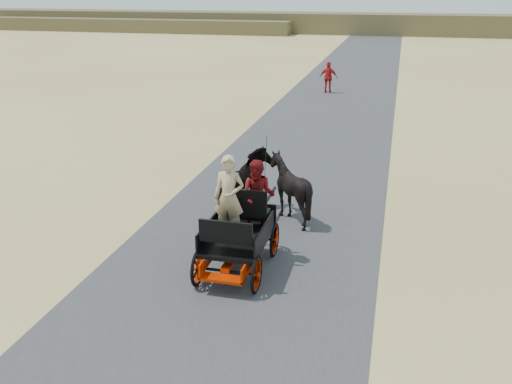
% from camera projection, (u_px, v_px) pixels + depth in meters
% --- Properties ---
extents(ground, '(140.00, 140.00, 0.00)m').
position_uv_depth(ground, '(245.00, 256.00, 13.01)').
color(ground, tan).
extents(road, '(6.00, 140.00, 0.01)m').
position_uv_depth(road, '(245.00, 256.00, 13.01)').
color(road, '#38383A').
rests_on(road, ground).
extents(ridge_far, '(140.00, 6.00, 2.40)m').
position_uv_depth(ridge_far, '(378.00, 24.00, 69.06)').
color(ridge_far, brown).
rests_on(ridge_far, ground).
extents(ridge_near, '(40.00, 4.00, 1.60)m').
position_uv_depth(ridge_near, '(136.00, 25.00, 72.38)').
color(ridge_near, brown).
rests_on(ridge_near, ground).
extents(carriage, '(1.30, 2.40, 0.72)m').
position_uv_depth(carriage, '(238.00, 253.00, 12.33)').
color(carriage, black).
rests_on(carriage, ground).
extents(horse_left, '(0.91, 2.01, 1.70)m').
position_uv_depth(horse_left, '(249.00, 185.00, 15.02)').
color(horse_left, black).
rests_on(horse_left, ground).
extents(horse_right, '(1.37, 1.54, 1.70)m').
position_uv_depth(horse_right, '(290.00, 188.00, 14.77)').
color(horse_right, black).
rests_on(horse_right, ground).
extents(driver_man, '(0.66, 0.43, 1.80)m').
position_uv_depth(driver_man, '(229.00, 197.00, 11.99)').
color(driver_man, tan).
rests_on(driver_man, carriage).
extents(passenger_woman, '(0.77, 0.60, 1.58)m').
position_uv_depth(passenger_woman, '(258.00, 195.00, 12.42)').
color(passenger_woman, '#660C0F').
rests_on(passenger_woman, carriage).
extents(pedestrian, '(1.02, 0.44, 1.73)m').
position_uv_depth(pedestrian, '(328.00, 77.00, 32.03)').
color(pedestrian, '#AF1714').
rests_on(pedestrian, ground).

